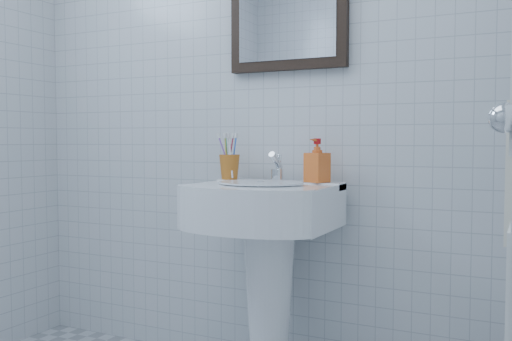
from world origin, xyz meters
The scene contains 5 objects.
wall_back centered at (0.00, 1.20, 1.25)m, with size 2.20×0.02×2.50m, color silver.
washbasin centered at (0.19, 0.98, 0.54)m, with size 0.52×0.38×0.80m.
faucet centered at (0.19, 1.08, 0.84)m, with size 0.05×0.10×0.12m.
toothbrush_cup centered at (-0.03, 1.09, 0.85)m, with size 0.08×0.08×0.10m, color #B6611B, non-canonical shape.
soap_dispenser centered at (0.35, 1.09, 0.88)m, with size 0.07×0.08×0.17m, color #EA4516.
Camera 1 is at (1.10, -0.95, 0.96)m, focal length 40.00 mm.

